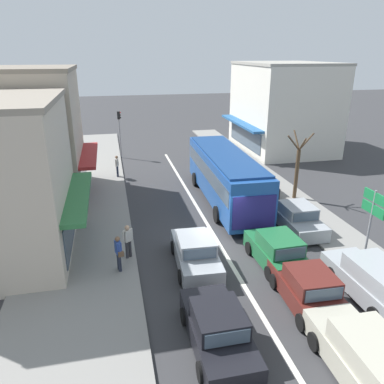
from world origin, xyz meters
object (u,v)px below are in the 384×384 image
Objects in this scene: directional_road_sign at (373,210)px; pedestrian_far_walker at (128,239)px; parked_wagon_kerb_front at (374,282)px; traffic_light_downstreet at (119,127)px; sedan_adjacent_lane_trail at (309,290)px; pedestrian_with_handbag_near at (117,165)px; wagon_adjacent_lane_lead at (369,362)px; hatchback_queue_far_back at (277,251)px; city_bus at (225,174)px; pedestrian_browsing_midblock at (118,251)px; parked_sedan_kerb_second at (296,218)px; street_tree_right at (297,168)px; sedan_behind_bus_mid at (196,253)px; parked_sedan_kerb_third at (255,183)px; sedan_queue_gap_filler at (218,329)px.

pedestrian_far_walker is (-10.36, 2.74, -1.64)m from directional_road_sign.
parked_wagon_kerb_front is 1.08× the size of traffic_light_downstreet.
sedan_adjacent_lane_trail is 2.62× the size of pedestrian_with_handbag_near.
wagon_adjacent_lane_lead is 1.21× the size of hatchback_queue_far_back.
hatchback_queue_far_back is at bearing 88.92° from wagon_adjacent_lane_lead.
city_bus reaches higher than pedestrian_browsing_midblock.
parked_sedan_kerb_second is (2.57, 3.17, -0.05)m from hatchback_queue_far_back.
hatchback_queue_far_back reaches higher than sedan_adjacent_lane_trail.
street_tree_right is 2.72× the size of pedestrian_far_walker.
city_bus is 6.70× the size of pedestrian_with_handbag_near.
city_bus is 13.69m from traffic_light_downstreet.
sedan_behind_bus_mid is 10.34m from parked_sedan_kerb_third.
sedan_adjacent_lane_trail is 0.94× the size of parked_wagon_kerb_front.
traffic_light_downstreet is 23.21m from directional_road_sign.
wagon_adjacent_lane_lead is at bearing -125.05° from directional_road_sign.
sedan_queue_gap_filler is at bearing -170.19° from parked_wagon_kerb_front.
sedan_behind_bus_mid is 2.62× the size of pedestrian_with_handbag_near.
sedan_queue_gap_filler is 24.55m from traffic_light_downstreet.
sedan_adjacent_lane_trail is at bearing 176.60° from parked_wagon_kerb_front.
pedestrian_browsing_midblock reaches higher than parked_wagon_kerb_front.
parked_wagon_kerb_front is 12.18m from parked_sedan_kerb_third.
directional_road_sign is at bearing -12.67° from hatchback_queue_far_back.
sedan_adjacent_lane_trail is at bearing -101.91° from parked_sedan_kerb_third.
traffic_light_downstreet reaches higher than wagon_adjacent_lane_lead.
sedan_adjacent_lane_trail is at bearing -113.02° from parked_sedan_kerb_second.
sedan_queue_gap_filler is at bearing -115.98° from parked_sedan_kerb_third.
street_tree_right reaches higher than pedestrian_far_walker.
sedan_behind_bus_mid is at bearing -77.40° from pedestrian_with_handbag_near.
directional_road_sign reaches higher than city_bus.
hatchback_queue_far_back is 0.89× the size of traffic_light_downstreet.
sedan_queue_gap_filler is 8.80m from directional_road_sign.
hatchback_queue_far_back is 4.08m from parked_sedan_kerb_second.
wagon_adjacent_lane_lead is 1.06× the size of sedan_behind_bus_mid.
directional_road_sign is at bearing -65.88° from city_bus.
pedestrian_with_handbag_near is at bearing 124.82° from directional_road_sign.
parked_wagon_kerb_front is at bearing -3.40° from sedan_adjacent_lane_trail.
traffic_light_downstreet is at bearing 115.39° from directional_road_sign.
sedan_adjacent_lane_trail is 1.02× the size of traffic_light_downstreet.
sedan_queue_gap_filler is at bearing -67.77° from pedestrian_far_walker.
parked_sedan_kerb_third is 1.18× the size of directional_road_sign.
sedan_adjacent_lane_trail is 8.07m from pedestrian_far_walker.
sedan_queue_gap_filler is 1.00× the size of traffic_light_downstreet.
city_bus is at bearing -43.91° from pedestrian_with_handbag_near.
street_tree_right is at bearing 57.79° from hatchback_queue_far_back.
hatchback_queue_far_back is (3.98, 4.26, 0.05)m from sedan_queue_gap_filler.
sedan_queue_gap_filler and parked_sedan_kerb_second have the same top height.
wagon_adjacent_lane_lead is 27.41m from traffic_light_downstreet.
pedestrian_browsing_midblock is at bearing 120.19° from sedan_queue_gap_filler.
street_tree_right reaches higher than sedan_behind_bus_mid.
street_tree_right reaches higher than pedestrian_browsing_midblock.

